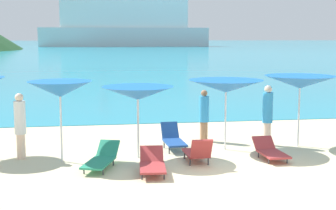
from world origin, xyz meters
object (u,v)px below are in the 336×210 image
(lounge_chair_6, at_px, (173,139))
(beachgoer_0, at_px, (268,113))
(lounge_chair_8, at_px, (270,151))
(lounge_chair_3, at_px, (198,152))
(beachgoer_4, at_px, (204,114))
(lounge_chair_5, at_px, (101,158))
(lounge_chair_4, at_px, (152,164))
(beachgoer_3, at_px, (20,124))
(cruise_ship, at_px, (124,24))
(umbrella_2, at_px, (138,93))
(umbrella_1, at_px, (60,89))
(umbrella_3, at_px, (226,86))
(umbrella_4, at_px, (300,82))

(lounge_chair_6, distance_m, beachgoer_0, 3.05)
(lounge_chair_8, bearing_deg, lounge_chair_3, -176.69)
(lounge_chair_6, relative_size, beachgoer_0, 0.77)
(beachgoer_0, distance_m, beachgoer_4, 2.01)
(lounge_chair_5, relative_size, beachgoer_0, 0.97)
(lounge_chair_5, bearing_deg, lounge_chair_3, 18.98)
(lounge_chair_4, distance_m, beachgoer_3, 4.00)
(cruise_ship, bearing_deg, lounge_chair_8, -90.58)
(lounge_chair_6, bearing_deg, umbrella_2, -144.66)
(lounge_chair_4, height_order, beachgoer_0, beachgoer_0)
(umbrella_1, distance_m, lounge_chair_5, 2.17)
(lounge_chair_4, xyz_separation_m, lounge_chair_5, (-1.23, 0.74, -0.01))
(cruise_ship, bearing_deg, beachgoer_4, -91.09)
(lounge_chair_8, relative_size, beachgoer_4, 0.88)
(umbrella_2, height_order, umbrella_3, umbrella_3)
(umbrella_4, relative_size, lounge_chair_6, 1.64)
(lounge_chair_6, xyz_separation_m, cruise_ship, (9.84, 158.78, 7.57))
(umbrella_3, distance_m, lounge_chair_6, 2.22)
(umbrella_3, bearing_deg, beachgoer_4, 105.54)
(umbrella_3, distance_m, umbrella_4, 2.34)
(lounge_chair_3, bearing_deg, lounge_chair_5, 0.05)
(lounge_chair_4, bearing_deg, beachgoer_3, 154.75)
(beachgoer_0, bearing_deg, beachgoer_4, -53.28)
(lounge_chair_6, height_order, beachgoer_0, beachgoer_0)
(umbrella_1, relative_size, beachgoer_4, 1.31)
(cruise_ship, bearing_deg, umbrella_3, -90.94)
(lounge_chair_5, bearing_deg, umbrella_2, 59.32)
(cruise_ship, bearing_deg, lounge_chair_3, -91.32)
(umbrella_2, bearing_deg, beachgoer_0, 13.21)
(lounge_chair_8, xyz_separation_m, beachgoer_3, (-6.78, 1.08, 0.75))
(beachgoer_3, height_order, beachgoer_4, beachgoer_3)
(lounge_chair_8, bearing_deg, lounge_chair_5, -179.29)
(umbrella_2, distance_m, lounge_chair_3, 2.29)
(umbrella_1, height_order, cruise_ship, cruise_ship)
(lounge_chair_4, height_order, lounge_chair_8, lounge_chair_4)
(beachgoer_3, distance_m, beachgoer_4, 5.70)
(umbrella_3, relative_size, lounge_chair_8, 1.50)
(beachgoer_3, distance_m, cruise_ship, 160.07)
(umbrella_2, relative_size, lounge_chair_3, 1.49)
(umbrella_3, bearing_deg, umbrella_2, -167.36)
(umbrella_4, bearing_deg, lounge_chair_8, -135.49)
(lounge_chair_3, relative_size, cruise_ship, 0.02)
(lounge_chair_3, xyz_separation_m, lounge_chair_5, (-2.53, -0.00, -0.08))
(beachgoer_0, bearing_deg, cruise_ship, -119.13)
(beachgoer_3, bearing_deg, beachgoer_0, 135.34)
(umbrella_2, height_order, cruise_ship, cruise_ship)
(umbrella_3, distance_m, lounge_chair_5, 4.32)
(lounge_chair_3, relative_size, beachgoer_0, 0.72)
(umbrella_2, relative_size, lounge_chair_4, 1.35)
(umbrella_3, height_order, lounge_chair_4, umbrella_3)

